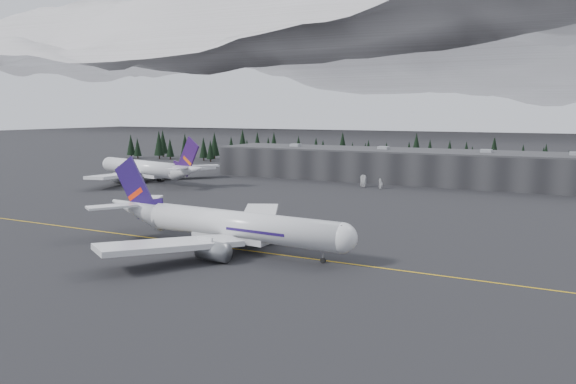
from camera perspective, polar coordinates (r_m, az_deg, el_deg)
The scene contains 9 objects.
ground at distance 116.84m, azimuth -4.50°, elevation -5.62°, with size 1400.00×1400.00×0.00m, color black.
taxiline at distance 115.19m, azimuth -5.02°, elevation -5.82°, with size 400.00×0.40×0.02m, color gold.
terminal at distance 230.43m, azimuth 12.00°, elevation 2.65°, with size 160.00×30.00×12.60m.
treeline at distance 266.10m, azimuth 14.10°, elevation 3.56°, with size 360.00×20.00×15.00m, color black.
mountain_ridge at distance 1098.50m, azimuth 24.13°, elevation 6.03°, with size 4400.00×900.00×420.00m, color white, non-canonical shape.
jet_main at distance 115.64m, azimuth -6.87°, elevation -3.23°, with size 61.17×56.38×17.98m.
jet_parked at distance 228.39m, azimuth -13.96°, elevation 2.29°, with size 63.08×57.48×18.91m.
gse_vehicle_a at distance 209.57m, azimuth 7.67°, elevation 0.66°, with size 2.15×4.65×1.29m, color silver.
gse_vehicle_b at distance 206.01m, azimuth 9.40°, elevation 0.50°, with size 1.53×3.81×1.30m, color silver.
Camera 1 is at (59.66, -96.52, 27.85)m, focal length 35.00 mm.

